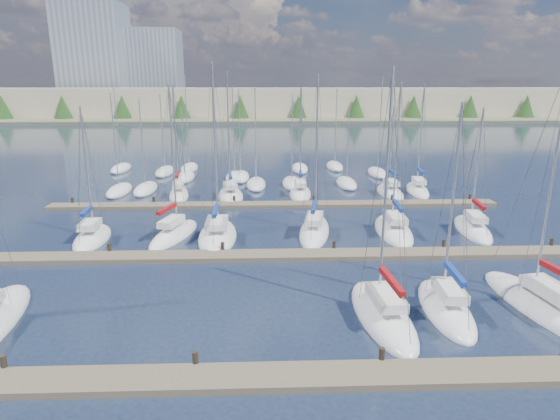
{
  "coord_description": "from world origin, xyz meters",
  "views": [
    {
      "loc": [
        -1.03,
        -14.69,
        11.89
      ],
      "look_at": [
        0.0,
        14.0,
        4.0
      ],
      "focal_mm": 30.0,
      "sensor_mm": 36.0,
      "label": 1
    }
  ],
  "objects_px": {
    "sailboat_j": "(218,235)",
    "sailboat_h": "(92,238)",
    "sailboat_r": "(418,190)",
    "sailboat_q": "(390,192)",
    "sailboat_m": "(473,229)",
    "sailboat_f": "(544,307)",
    "sailboat_k": "(314,231)",
    "sailboat_i": "(174,234)",
    "sailboat_o": "(231,195)",
    "sailboat_p": "(300,193)",
    "sailboat_n": "(179,195)",
    "sailboat_d": "(382,314)",
    "sailboat_l": "(393,230)",
    "sailboat_e": "(446,308)"
  },
  "relations": [
    {
      "from": "sailboat_j",
      "to": "sailboat_h",
      "type": "xyz_separation_m",
      "value": [
        -9.69,
        -0.24,
        0.0
      ]
    },
    {
      "from": "sailboat_r",
      "to": "sailboat_q",
      "type": "height_order",
      "value": "sailboat_r"
    },
    {
      "from": "sailboat_m",
      "to": "sailboat_j",
      "type": "bearing_deg",
      "value": -169.24
    },
    {
      "from": "sailboat_f",
      "to": "sailboat_m",
      "type": "relative_size",
      "value": 1.29
    },
    {
      "from": "sailboat_k",
      "to": "sailboat_i",
      "type": "bearing_deg",
      "value": -167.43
    },
    {
      "from": "sailboat_h",
      "to": "sailboat_q",
      "type": "height_order",
      "value": "sailboat_h"
    },
    {
      "from": "sailboat_r",
      "to": "sailboat_o",
      "type": "xyz_separation_m",
      "value": [
        -20.76,
        -1.72,
        0.0
      ]
    },
    {
      "from": "sailboat_h",
      "to": "sailboat_p",
      "type": "height_order",
      "value": "sailboat_p"
    },
    {
      "from": "sailboat_r",
      "to": "sailboat_o",
      "type": "bearing_deg",
      "value": -167.34
    },
    {
      "from": "sailboat_f",
      "to": "sailboat_i",
      "type": "bearing_deg",
      "value": 141.42
    },
    {
      "from": "sailboat_h",
      "to": "sailboat_n",
      "type": "height_order",
      "value": "sailboat_n"
    },
    {
      "from": "sailboat_j",
      "to": "sailboat_p",
      "type": "height_order",
      "value": "sailboat_j"
    },
    {
      "from": "sailboat_k",
      "to": "sailboat_n",
      "type": "xyz_separation_m",
      "value": [
        -13.2,
        13.01,
        0.01
      ]
    },
    {
      "from": "sailboat_j",
      "to": "sailboat_r",
      "type": "relative_size",
      "value": 1.13
    },
    {
      "from": "sailboat_o",
      "to": "sailboat_p",
      "type": "bearing_deg",
      "value": -1.16
    },
    {
      "from": "sailboat_f",
      "to": "sailboat_q",
      "type": "bearing_deg",
      "value": 84.64
    },
    {
      "from": "sailboat_h",
      "to": "sailboat_k",
      "type": "bearing_deg",
      "value": 0.2
    },
    {
      "from": "sailboat_m",
      "to": "sailboat_k",
      "type": "bearing_deg",
      "value": -171.83
    },
    {
      "from": "sailboat_r",
      "to": "sailboat_m",
      "type": "bearing_deg",
      "value": -82.15
    },
    {
      "from": "sailboat_j",
      "to": "sailboat_r",
      "type": "xyz_separation_m",
      "value": [
        20.87,
        15.21,
        0.01
      ]
    },
    {
      "from": "sailboat_i",
      "to": "sailboat_q",
      "type": "bearing_deg",
      "value": 48.71
    },
    {
      "from": "sailboat_d",
      "to": "sailboat_k",
      "type": "bearing_deg",
      "value": 94.51
    },
    {
      "from": "sailboat_h",
      "to": "sailboat_o",
      "type": "bearing_deg",
      "value": 50.8
    },
    {
      "from": "sailboat_j",
      "to": "sailboat_p",
      "type": "relative_size",
      "value": 1.17
    },
    {
      "from": "sailboat_l",
      "to": "sailboat_o",
      "type": "bearing_deg",
      "value": 142.34
    },
    {
      "from": "sailboat_q",
      "to": "sailboat_i",
      "type": "xyz_separation_m",
      "value": [
        -21.02,
        -13.92,
        0.02
      ]
    },
    {
      "from": "sailboat_o",
      "to": "sailboat_e",
      "type": "bearing_deg",
      "value": -69.29
    },
    {
      "from": "sailboat_r",
      "to": "sailboat_d",
      "type": "bearing_deg",
      "value": -103.29
    },
    {
      "from": "sailboat_l",
      "to": "sailboat_q",
      "type": "bearing_deg",
      "value": 80.28
    },
    {
      "from": "sailboat_n",
      "to": "sailboat_r",
      "type": "bearing_deg",
      "value": -4.47
    },
    {
      "from": "sailboat_r",
      "to": "sailboat_q",
      "type": "bearing_deg",
      "value": -157.16
    },
    {
      "from": "sailboat_r",
      "to": "sailboat_i",
      "type": "height_order",
      "value": "sailboat_i"
    },
    {
      "from": "sailboat_d",
      "to": "sailboat_o",
      "type": "relative_size",
      "value": 0.98
    },
    {
      "from": "sailboat_l",
      "to": "sailboat_f",
      "type": "distance_m",
      "value": 14.42
    },
    {
      "from": "sailboat_o",
      "to": "sailboat_i",
      "type": "bearing_deg",
      "value": -111.5
    },
    {
      "from": "sailboat_l",
      "to": "sailboat_o",
      "type": "distance_m",
      "value": 18.93
    },
    {
      "from": "sailboat_p",
      "to": "sailboat_m",
      "type": "bearing_deg",
      "value": -40.72
    },
    {
      "from": "sailboat_l",
      "to": "sailboat_r",
      "type": "xyz_separation_m",
      "value": [
        6.62,
        14.3,
        0.02
      ]
    },
    {
      "from": "sailboat_m",
      "to": "sailboat_e",
      "type": "bearing_deg",
      "value": -110.53
    },
    {
      "from": "sailboat_l",
      "to": "sailboat_m",
      "type": "distance_m",
      "value": 6.61
    },
    {
      "from": "sailboat_k",
      "to": "sailboat_h",
      "type": "distance_m",
      "value": 17.49
    },
    {
      "from": "sailboat_j",
      "to": "sailboat_n",
      "type": "relative_size",
      "value": 1.13
    },
    {
      "from": "sailboat_e",
      "to": "sailboat_r",
      "type": "distance_m",
      "value": 28.94
    },
    {
      "from": "sailboat_h",
      "to": "sailboat_f",
      "type": "bearing_deg",
      "value": -27.56
    },
    {
      "from": "sailboat_j",
      "to": "sailboat_p",
      "type": "distance_m",
      "value": 16.08
    },
    {
      "from": "sailboat_q",
      "to": "sailboat_n",
      "type": "relative_size",
      "value": 0.82
    },
    {
      "from": "sailboat_p",
      "to": "sailboat_k",
      "type": "bearing_deg",
      "value": -85.18
    },
    {
      "from": "sailboat_n",
      "to": "sailboat_l",
      "type": "bearing_deg",
      "value": -40.75
    },
    {
      "from": "sailboat_r",
      "to": "sailboat_i",
      "type": "distance_m",
      "value": 28.51
    },
    {
      "from": "sailboat_k",
      "to": "sailboat_q",
      "type": "relative_size",
      "value": 1.3
    }
  ]
}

